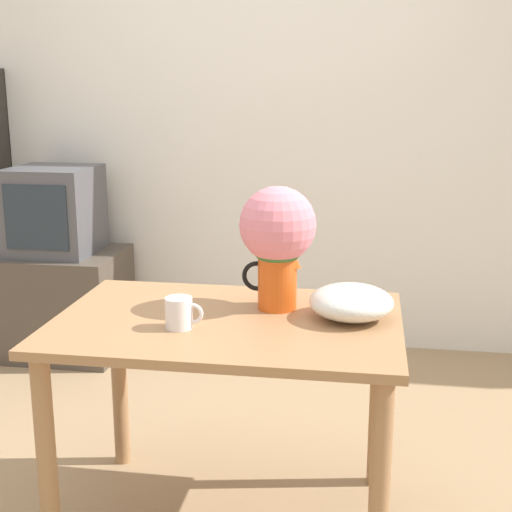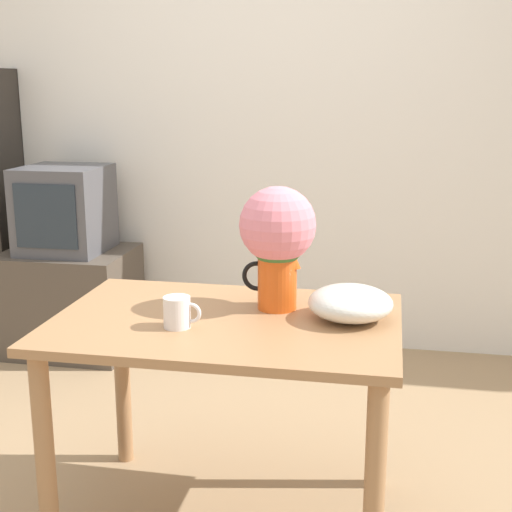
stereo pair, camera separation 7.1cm
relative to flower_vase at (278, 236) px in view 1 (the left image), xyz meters
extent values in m
plane|color=#9E7F5B|center=(-0.33, -0.04, -0.98)|extent=(12.00, 12.00, 0.00)
cube|color=silver|center=(-0.33, 1.67, 0.32)|extent=(8.00, 0.05, 2.60)
cube|color=#A3754C|center=(-0.14, -0.13, -0.27)|extent=(1.11, 0.76, 0.03)
cylinder|color=#A3754C|center=(-0.64, -0.45, -0.63)|extent=(0.06, 0.06, 0.70)
cylinder|color=#A3754C|center=(0.35, -0.45, -0.63)|extent=(0.06, 0.06, 0.70)
cylinder|color=#A3754C|center=(-0.64, 0.19, -0.63)|extent=(0.06, 0.06, 0.70)
cylinder|color=#A3754C|center=(0.35, 0.19, -0.63)|extent=(0.06, 0.06, 0.70)
cylinder|color=#E05619|center=(0.00, 0.00, -0.15)|extent=(0.13, 0.13, 0.20)
cone|color=#E05619|center=(0.06, 0.00, -0.08)|extent=(0.05, 0.05, 0.05)
torus|color=black|center=(-0.07, 0.00, -0.14)|extent=(0.10, 0.02, 0.10)
sphere|color=#3D7033|center=(0.00, 0.00, -0.01)|extent=(0.19, 0.19, 0.19)
sphere|color=pink|center=(0.00, 0.00, 0.04)|extent=(0.25, 0.25, 0.25)
cylinder|color=white|center=(-0.27, -0.25, -0.20)|extent=(0.08, 0.08, 0.10)
torus|color=white|center=(-0.23, -0.25, -0.20)|extent=(0.07, 0.01, 0.07)
ellipsoid|color=silver|center=(0.25, -0.07, -0.20)|extent=(0.27, 0.27, 0.11)
cube|color=#4C4238|center=(-1.38, 1.30, -0.70)|extent=(0.68, 0.55, 0.57)
cube|color=#4C4C51|center=(-1.38, 1.30, -0.18)|extent=(0.44, 0.44, 0.47)
cube|color=#232D38|center=(-1.38, 1.07, -0.18)|extent=(0.34, 0.01, 0.34)
camera|label=1|loc=(0.29, -2.27, 0.49)|focal=50.00mm
camera|label=2|loc=(0.36, -2.26, 0.49)|focal=50.00mm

